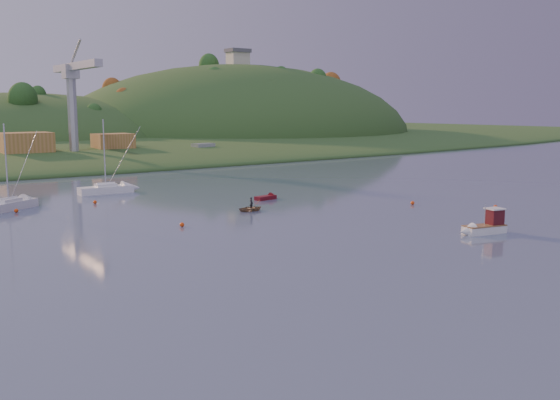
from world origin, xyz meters
TOP-DOWN VIEW (x-y plane):
  - ground at (0.00, 0.00)m, footprint 500.00×500.00m
  - shore_slope at (0.00, 165.00)m, footprint 640.00×150.00m
  - hill_center at (10.00, 210.00)m, footprint 140.00×120.00m
  - hill_right at (95.00, 195.00)m, footprint 150.00×130.00m
  - hilltop_house at (95.00, 195.00)m, footprint 9.00×7.00m
  - hillside_trees at (0.00, 185.00)m, footprint 280.00×50.00m
  - wharf at (5.00, 122.00)m, footprint 42.00×16.00m
  - shed_west at (-8.00, 123.00)m, footprint 11.00×8.00m
  - shed_east at (13.00, 124.00)m, footprint 9.00×7.00m
  - dock_crane at (2.00, 118.39)m, footprint 3.20×28.00m
  - fishing_boat at (8.63, 13.18)m, footprint 5.60×2.80m
  - sailboat_near at (-26.83, 57.74)m, footprint 7.86×6.22m
  - sailboat_far at (-11.33, 65.27)m, footprint 8.07×2.68m
  - canoe at (-2.49, 39.05)m, footprint 3.14×2.25m
  - paddler at (-2.49, 39.05)m, footprint 0.36×0.54m
  - red_tender at (5.19, 46.04)m, footprint 3.96×1.89m
  - work_vessel at (35.00, 118.00)m, footprint 14.42×7.62m
  - buoy_0 at (23.63, 21.96)m, footprint 0.50×0.50m
  - buoy_1 at (17.60, 30.50)m, footprint 0.50×0.50m
  - buoy_2 at (-26.59, 55.12)m, footprint 0.50×0.50m
  - buoy_3 at (-16.28, 56.25)m, footprint 0.50×0.50m
  - buoy_4 at (-14.42, 34.73)m, footprint 0.50×0.50m

SIDE VIEW (x-z plane):
  - ground at x=0.00m, z-range 0.00..0.00m
  - shore_slope at x=0.00m, z-range -3.50..3.50m
  - hill_center at x=10.00m, z-range -18.00..18.00m
  - hill_right at x=95.00m, z-range -30.00..30.00m
  - hillside_trees at x=0.00m, z-range -16.00..16.00m
  - buoy_0 at x=23.63m, z-range 0.00..0.50m
  - buoy_1 at x=17.60m, z-range 0.00..0.50m
  - buoy_2 at x=-26.59m, z-range 0.00..0.50m
  - buoy_3 at x=-16.28m, z-range 0.00..0.50m
  - buoy_4 at x=-14.42m, z-range 0.00..0.50m
  - red_tender at x=5.19m, z-range -0.38..0.92m
  - canoe at x=-2.49m, z-range 0.00..0.65m
  - sailboat_near at x=-26.83m, z-range -4.72..6.15m
  - sailboat_far at x=-11.33m, z-range -4.82..6.27m
  - paddler at x=-2.49m, z-range 0.00..1.48m
  - fishing_boat at x=8.63m, z-range -0.96..2.47m
  - wharf at x=5.00m, z-range 0.00..2.40m
  - work_vessel at x=35.00m, z-range -0.51..3.02m
  - shed_east at x=13.00m, z-range 2.40..6.40m
  - shed_west at x=-8.00m, z-range 2.40..7.20m
  - dock_crane at x=2.00m, z-range 7.02..27.32m
  - hilltop_house at x=95.00m, z-range 30.18..36.63m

